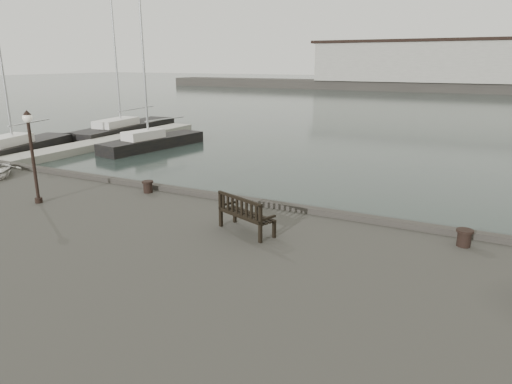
% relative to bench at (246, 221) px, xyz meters
% --- Properties ---
extents(ground, '(400.00, 400.00, 0.00)m').
position_rel_bench_xyz_m(ground, '(0.02, 2.54, -1.88)').
color(ground, black).
rests_on(ground, ground).
extents(pontoon, '(2.00, 24.00, 0.50)m').
position_rel_bench_xyz_m(pontoon, '(-19.98, 12.54, -1.63)').
color(pontoon, '#A5A499').
rests_on(pontoon, ground).
extents(breakwater, '(140.00, 9.50, 12.20)m').
position_rel_bench_xyz_m(breakwater, '(-4.53, 94.54, 2.41)').
color(breakwater, '#383530').
rests_on(breakwater, ground).
extents(bench, '(1.87, 1.19, 1.02)m').
position_rel_bench_xyz_m(bench, '(0.00, 0.00, 0.00)').
color(bench, black).
rests_on(bench, quay).
extents(bollard_left, '(0.50, 0.50, 0.43)m').
position_rel_bench_xyz_m(bollard_left, '(-5.03, 1.89, -0.11)').
color(bollard_left, black).
rests_on(bollard_left, quay).
extents(bollard_right, '(0.44, 0.44, 0.44)m').
position_rel_bench_xyz_m(bollard_right, '(5.44, 1.66, -0.10)').
color(bollard_right, black).
rests_on(bollard_right, quay).
extents(lamp_post, '(0.31, 0.31, 3.08)m').
position_rel_bench_xyz_m(lamp_post, '(-7.48, -0.76, 1.65)').
color(lamp_post, black).
rests_on(lamp_post, quay).
extents(yacht_a, '(4.48, 9.42, 12.53)m').
position_rel_bench_xyz_m(yacht_a, '(-22.83, 9.59, -1.64)').
color(yacht_a, black).
rests_on(yacht_a, ground).
extents(yacht_b, '(4.07, 12.46, 15.85)m').
position_rel_bench_xyz_m(yacht_b, '(-22.90, 20.11, -1.64)').
color(yacht_b, black).
rests_on(yacht_b, ground).
extents(yacht_c, '(3.31, 8.77, 11.67)m').
position_rel_bench_xyz_m(yacht_c, '(-16.09, 15.55, -1.64)').
color(yacht_c, black).
rests_on(yacht_c, ground).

